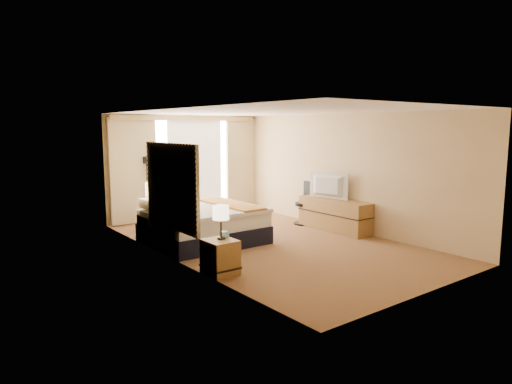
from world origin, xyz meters
TOP-DOWN VIEW (x-y plane):
  - floor at (0.00, 0.00)m, footprint 4.20×7.00m
  - ceiling at (0.00, 0.00)m, footprint 4.20×7.00m
  - wall_back at (0.00, 3.50)m, footprint 4.20×0.02m
  - wall_front at (0.00, -3.50)m, footprint 4.20×0.02m
  - wall_left at (-2.10, 0.00)m, footprint 0.02×7.00m
  - wall_right at (2.10, 0.00)m, footprint 0.02×7.00m
  - headboard at (-2.06, 0.20)m, footprint 0.06×1.85m
  - nightstand_left at (-1.87, -1.05)m, footprint 0.45×0.52m
  - nightstand_right at (-1.87, 1.45)m, footprint 0.45×0.52m
  - media_dresser at (1.83, 0.00)m, footprint 0.50×1.80m
  - window at (0.25, 3.47)m, footprint 2.30×0.02m
  - curtains at (-0.00, 3.39)m, footprint 4.12×0.19m
  - bed at (-1.06, 0.85)m, footprint 2.09×1.91m
  - loveseat at (-0.70, 2.64)m, footprint 1.32×0.75m
  - floor_lamp at (-1.15, 3.30)m, footprint 0.20×0.20m
  - desk_chair at (1.80, 0.90)m, footprint 0.49×0.49m
  - lamp_left at (-1.85, -1.05)m, footprint 0.26×0.26m
  - lamp_right at (-1.83, 1.45)m, footprint 0.31×0.31m
  - tissue_box at (-1.73, -0.97)m, footprint 0.12×0.12m
  - telephone at (-1.85, 1.46)m, footprint 0.21×0.17m
  - television at (1.78, 0.22)m, footprint 0.30×1.01m

SIDE VIEW (x-z plane):
  - floor at x=0.00m, z-range -0.01..0.01m
  - loveseat at x=-0.70m, z-range -0.14..0.67m
  - nightstand_left at x=-1.87m, z-range 0.00..0.55m
  - nightstand_right at x=-1.87m, z-range 0.00..0.55m
  - media_dresser at x=1.83m, z-range 0.00..0.70m
  - bed at x=-1.06m, z-range -0.14..0.88m
  - desk_chair at x=1.80m, z-range -0.06..0.96m
  - telephone at x=-1.85m, z-range 0.55..0.63m
  - tissue_box at x=-1.73m, z-range 0.55..0.65m
  - lamp_left at x=-1.85m, z-range 0.70..1.24m
  - television at x=1.78m, z-range 0.70..1.28m
  - lamp_right at x=-1.83m, z-range 0.73..1.39m
  - floor_lamp at x=-1.15m, z-range 0.33..1.94m
  - headboard at x=-2.06m, z-range 0.53..2.03m
  - wall_back at x=0.00m, z-range 0.00..2.60m
  - wall_front at x=0.00m, z-range 0.00..2.60m
  - wall_left at x=-2.10m, z-range 0.00..2.60m
  - wall_right at x=2.10m, z-range 0.00..2.60m
  - window at x=0.25m, z-range 0.17..2.47m
  - curtains at x=0.00m, z-range 0.13..2.69m
  - ceiling at x=0.00m, z-range 2.59..2.61m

